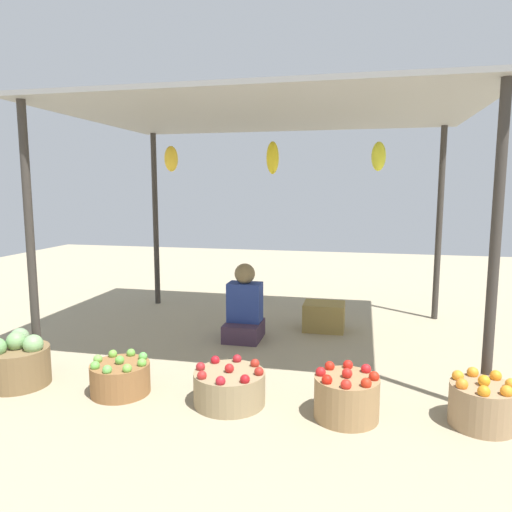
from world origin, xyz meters
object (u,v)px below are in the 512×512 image
object	(u,v)px
basket_green_apples	(120,377)
basket_red_apples	(229,387)
vendor_person	(244,310)
basket_oranges	(482,404)
basket_cabbages	(18,363)
basket_red_tomatoes	(346,396)
wooden_crate_near_vendor	(324,316)

from	to	relation	value
basket_green_apples	basket_red_apples	world-z (taller)	basket_red_apples
vendor_person	basket_oranges	world-z (taller)	vendor_person
basket_cabbages	basket_green_apples	world-z (taller)	basket_cabbages
vendor_person	basket_red_tomatoes	distance (m)	1.88
basket_cabbages	basket_oranges	bearing A→B (deg)	1.49
vendor_person	wooden_crate_near_vendor	xyz separation A→B (m)	(0.77, 0.48, -0.15)
basket_red_tomatoes	wooden_crate_near_vendor	size ratio (longest dim) A/B	0.99
basket_green_apples	basket_cabbages	bearing A→B (deg)	-177.74
vendor_person	basket_oranges	bearing A→B (deg)	-36.43
basket_green_apples	basket_red_tomatoes	world-z (taller)	basket_red_tomatoes
basket_green_apples	basket_oranges	world-z (taller)	basket_oranges
basket_cabbages	basket_oranges	size ratio (longest dim) A/B	1.15
basket_red_apples	basket_red_tomatoes	bearing A→B (deg)	-2.58
vendor_person	basket_oranges	distance (m)	2.44
basket_green_apples	wooden_crate_near_vendor	world-z (taller)	wooden_crate_near_vendor
basket_green_apples	basket_oranges	distance (m)	2.55
vendor_person	basket_red_tomatoes	size ratio (longest dim) A/B	1.79
basket_green_apples	basket_red_tomatoes	xyz separation A→B (m)	(1.68, -0.03, 0.03)
basket_red_apples	basket_oranges	size ratio (longest dim) A/B	1.24
basket_green_apples	basket_red_tomatoes	bearing A→B (deg)	-1.06
vendor_person	wooden_crate_near_vendor	size ratio (longest dim) A/B	1.78
vendor_person	basket_green_apples	distance (m)	1.62
basket_red_apples	basket_oranges	world-z (taller)	basket_oranges
basket_red_tomatoes	vendor_person	bearing A→B (deg)	125.42
basket_red_tomatoes	basket_oranges	distance (m)	0.87
basket_red_tomatoes	wooden_crate_near_vendor	world-z (taller)	basket_red_tomatoes
basket_cabbages	basket_red_apples	distance (m)	1.71
basket_green_apples	basket_red_apples	size ratio (longest dim) A/B	0.86
basket_cabbages	wooden_crate_near_vendor	size ratio (longest dim) A/B	1.09
basket_cabbages	basket_red_apples	world-z (taller)	basket_cabbages
basket_red_apples	wooden_crate_near_vendor	size ratio (longest dim) A/B	1.17
vendor_person	basket_oranges	xyz separation A→B (m)	(1.96, -1.44, -0.15)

